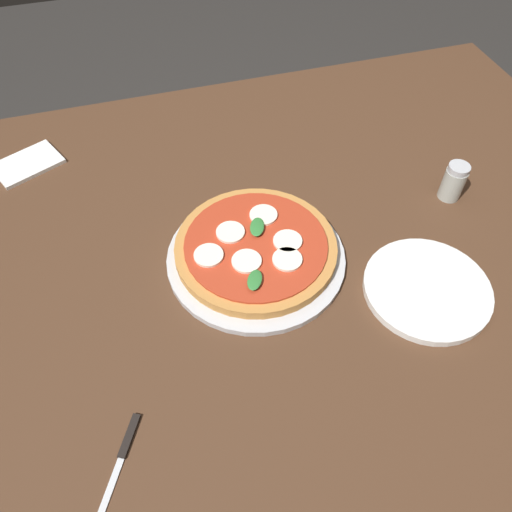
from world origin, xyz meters
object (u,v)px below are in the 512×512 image
Objects in this scene: napkin at (27,164)px; pepper_shaker at (454,182)px; plate_white at (427,289)px; serving_tray at (256,257)px; pizza at (256,247)px; knife at (121,460)px; dining_table at (307,266)px.

pepper_shaker reaches higher than napkin.
serving_tray is at bearing -29.94° from plate_white.
pizza reaches higher than plate_white.
serving_tray is 0.39m from knife.
napkin is (0.64, -0.52, -0.00)m from plate_white.
pizza is 0.41m from pepper_shaker.
pepper_shaker is (-0.79, 0.33, 0.03)m from napkin.
knife is (-0.12, 0.66, -0.00)m from napkin.
knife is at bearing 45.86° from serving_tray.
pepper_shaker is (-0.15, -0.19, 0.03)m from plate_white.
knife is 0.75m from pepper_shaker.
dining_table is 10.34× the size of napkin.
serving_tray is at bearing 14.25° from dining_table.
pepper_shaker is at bearing -128.54° from plate_white.
dining_table is 6.35× the size of plate_white.
dining_table is 0.16m from pizza.
knife is 2.01× the size of pepper_shaker.
serving_tray is 0.02m from pizza.
plate_white is at bearing 51.46° from pepper_shaker.
serving_tray is 2.40× the size of napkin.
pizza is (0.11, 0.02, 0.12)m from dining_table.
plate_white is (-0.14, 0.18, 0.10)m from dining_table.
pepper_shaker is (-0.41, -0.04, 0.01)m from pizza.
pepper_shaker is at bearing -174.66° from pizza.
napkin is at bearing -39.37° from plate_white.
dining_table is 8.73× the size of knife.
napkin is 0.86m from pepper_shaker.
napkin is (0.50, -0.35, 0.10)m from dining_table.
dining_table is 0.32m from pepper_shaker.
serving_tray is 1.48× the size of plate_white.
pizza reaches higher than knife.
pizza is 3.69× the size of pepper_shaker.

